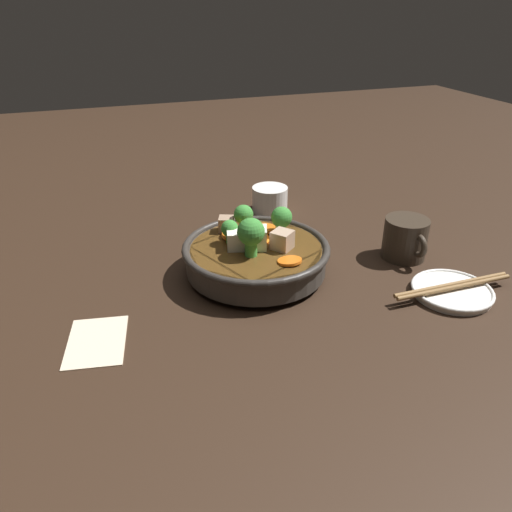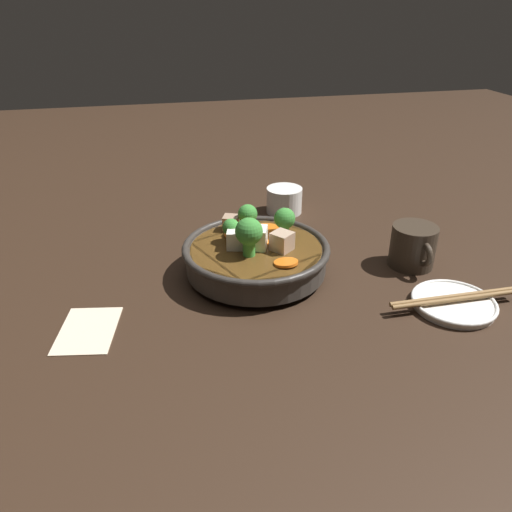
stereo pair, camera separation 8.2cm
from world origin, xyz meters
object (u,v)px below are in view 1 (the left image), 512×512
Objects in this scene: side_saucer at (452,291)px; dark_mug at (406,239)px; stirfry_bowl at (256,253)px; chopsticks_pair at (453,286)px; tea_cup at (270,199)px.

dark_mug is (-0.13, 0.00, 0.03)m from side_saucer.
stirfry_bowl reaches higher than dark_mug.
side_saucer is 1.28× the size of dark_mug.
stirfry_bowl reaches higher than chopsticks_pair.
tea_cup is at bearing -160.18° from chopsticks_pair.
stirfry_bowl is 0.32m from side_saucer.
dark_mug is 0.14m from chopsticks_pair.
tea_cup is (-0.25, 0.12, -0.01)m from stirfry_bowl.
chopsticks_pair is at bearing -0.53° from dark_mug.
side_saucer is 0.44m from tea_cup.
tea_cup reaches higher than side_saucer.
side_saucer is 0.01m from chopsticks_pair.
stirfry_bowl is at bearing -121.74° from side_saucer.
stirfry_bowl is 0.27m from tea_cup.
dark_mug is (0.28, 0.15, 0.01)m from tea_cup.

